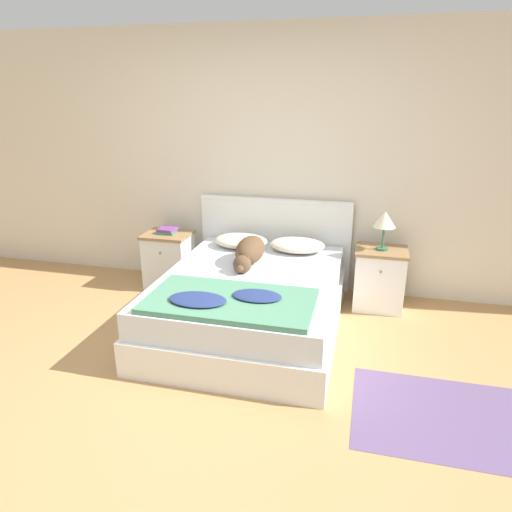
% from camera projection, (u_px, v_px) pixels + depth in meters
% --- Properties ---
extents(ground_plane, '(16.00, 16.00, 0.00)m').
position_uv_depth(ground_plane, '(189.00, 401.00, 3.01)').
color(ground_plane, tan).
extents(wall_back, '(9.00, 0.06, 2.55)m').
position_uv_depth(wall_back, '(263.00, 163.00, 4.54)').
color(wall_back, beige).
rests_on(wall_back, ground_plane).
extents(bed, '(1.47, 1.91, 0.50)m').
position_uv_depth(bed, '(251.00, 302.00, 3.89)').
color(bed, white).
rests_on(bed, ground_plane).
extents(headboard, '(1.55, 0.06, 0.94)m').
position_uv_depth(headboard, '(274.00, 241.00, 4.70)').
color(headboard, white).
rests_on(headboard, ground_plane).
extents(nightstand_left, '(0.47, 0.41, 0.58)m').
position_uv_depth(nightstand_left, '(169.00, 260.00, 4.76)').
color(nightstand_left, white).
rests_on(nightstand_left, ground_plane).
extents(nightstand_right, '(0.47, 0.41, 0.58)m').
position_uv_depth(nightstand_right, '(379.00, 278.00, 4.27)').
color(nightstand_right, white).
rests_on(nightstand_right, ground_plane).
extents(pillow_left, '(0.53, 0.40, 0.12)m').
position_uv_depth(pillow_left, '(241.00, 241.00, 4.49)').
color(pillow_left, beige).
rests_on(pillow_left, bed).
extents(pillow_right, '(0.53, 0.40, 0.12)m').
position_uv_depth(pillow_right, '(297.00, 245.00, 4.37)').
color(pillow_right, beige).
rests_on(pillow_right, bed).
extents(quilt, '(1.20, 0.67, 0.07)m').
position_uv_depth(quilt, '(229.00, 300.00, 3.27)').
color(quilt, '#4C8466').
rests_on(quilt, bed).
extents(dog, '(0.24, 0.69, 0.23)m').
position_uv_depth(dog, '(249.00, 252.00, 4.03)').
color(dog, brown).
rests_on(dog, bed).
extents(book_stack, '(0.18, 0.20, 0.05)m').
position_uv_depth(book_stack, '(168.00, 230.00, 4.67)').
color(book_stack, '#337547').
rests_on(book_stack, nightstand_left).
extents(table_lamp, '(0.20, 0.20, 0.36)m').
position_uv_depth(table_lamp, '(385.00, 221.00, 4.08)').
color(table_lamp, '#336B4C').
rests_on(table_lamp, nightstand_right).
extents(rug, '(1.23, 0.85, 0.00)m').
position_uv_depth(rug, '(453.00, 418.00, 2.85)').
color(rug, '#604C75').
rests_on(rug, ground_plane).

